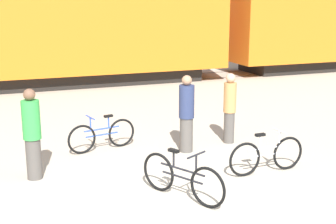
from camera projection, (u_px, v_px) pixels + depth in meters
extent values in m
plane|color=#B2A893|center=(172.00, 196.00, 8.11)|extent=(80.00, 80.00, 0.00)
cube|color=black|center=(69.00, 78.00, 18.48)|extent=(10.53, 2.29, 0.55)
cube|color=orange|center=(66.00, 28.00, 18.02)|extent=(12.54, 3.05, 3.32)
cube|color=#4C4238|center=(72.00, 87.00, 17.89)|extent=(51.51, 0.07, 0.01)
cube|color=#4C4238|center=(66.00, 81.00, 19.19)|extent=(51.51, 0.07, 0.01)
torus|color=black|center=(288.00, 153.00, 9.31)|extent=(0.68, 0.07, 0.68)
torus|color=black|center=(245.00, 159.00, 8.95)|extent=(0.68, 0.07, 0.68)
cylinder|color=silver|center=(267.00, 148.00, 9.09)|extent=(0.87, 0.06, 0.04)
cylinder|color=silver|center=(267.00, 155.00, 9.12)|extent=(0.79, 0.06, 0.04)
cylinder|color=silver|center=(260.00, 142.00, 8.99)|extent=(0.04, 0.04, 0.28)
cube|color=black|center=(260.00, 135.00, 8.96)|extent=(0.20, 0.09, 0.05)
cylinder|color=silver|center=(279.00, 139.00, 9.15)|extent=(0.04, 0.04, 0.31)
cylinder|color=silver|center=(280.00, 131.00, 9.11)|extent=(0.05, 0.46, 0.03)
torus|color=black|center=(82.00, 139.00, 10.25)|extent=(0.65, 0.19, 0.66)
torus|color=black|center=(121.00, 133.00, 10.76)|extent=(0.65, 0.19, 0.66)
cylinder|color=#3351B7|center=(102.00, 129.00, 10.46)|extent=(0.85, 0.22, 0.04)
cylinder|color=#3351B7|center=(102.00, 135.00, 10.50)|extent=(0.77, 0.20, 0.04)
cylinder|color=#3351B7|center=(109.00, 122.00, 10.52)|extent=(0.04, 0.04, 0.27)
cube|color=black|center=(108.00, 116.00, 10.49)|extent=(0.21, 0.12, 0.05)
cylinder|color=#3351B7|center=(90.00, 124.00, 10.29)|extent=(0.04, 0.04, 0.30)
cylinder|color=#3351B7|center=(90.00, 117.00, 10.25)|extent=(0.13, 0.46, 0.03)
torus|color=black|center=(208.00, 187.00, 7.60)|extent=(0.38, 0.64, 0.70)
torus|color=black|center=(159.00, 172.00, 8.28)|extent=(0.38, 0.64, 0.70)
cylinder|color=black|center=(182.00, 169.00, 7.89)|extent=(0.49, 0.85, 0.04)
cylinder|color=black|center=(182.00, 178.00, 7.93)|extent=(0.45, 0.77, 0.04)
cylinder|color=black|center=(174.00, 159.00, 7.98)|extent=(0.04, 0.04, 0.29)
cube|color=black|center=(174.00, 151.00, 7.94)|extent=(0.17, 0.21, 0.05)
cylinder|color=black|center=(196.00, 164.00, 7.67)|extent=(0.04, 0.04, 0.33)
cylinder|color=black|center=(196.00, 155.00, 7.63)|extent=(0.42, 0.25, 0.03)
cylinder|color=#514C47|center=(186.00, 135.00, 10.39)|extent=(0.29, 0.29, 0.78)
cylinder|color=navy|center=(187.00, 102.00, 10.21)|extent=(0.34, 0.34, 0.72)
sphere|color=#A37556|center=(187.00, 80.00, 10.10)|extent=(0.22, 0.22, 0.22)
cylinder|color=#514C47|center=(34.00, 159.00, 8.82)|extent=(0.29, 0.29, 0.79)
cylinder|color=green|center=(31.00, 120.00, 8.64)|extent=(0.34, 0.34, 0.73)
sphere|color=brown|center=(29.00, 95.00, 8.53)|extent=(0.22, 0.22, 0.22)
cylinder|color=#514C47|center=(229.00, 127.00, 11.04)|extent=(0.25, 0.25, 0.74)
cylinder|color=tan|center=(230.00, 97.00, 10.87)|extent=(0.29, 0.29, 0.70)
sphere|color=tan|center=(231.00, 78.00, 10.76)|extent=(0.22, 0.22, 0.22)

